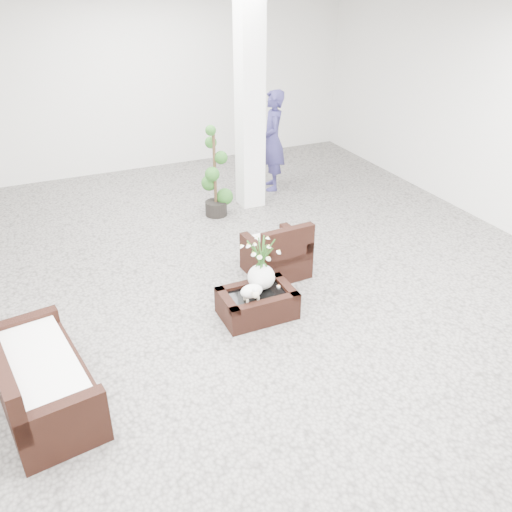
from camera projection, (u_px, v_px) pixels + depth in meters
name	position (u px, v px, depth m)	size (l,w,h in m)	color
ground	(253.00, 294.00, 7.24)	(11.00, 11.00, 0.00)	gray
column	(250.00, 106.00, 9.08)	(0.40, 0.40, 3.50)	white
coffee_table	(257.00, 304.00, 6.74)	(0.90, 0.60, 0.31)	black
sheep_figurine	(251.00, 292.00, 6.49)	(0.28, 0.23, 0.21)	white
planter_narcissus	(261.00, 260.00, 6.59)	(0.44, 0.44, 0.80)	white
tealight	(278.00, 286.00, 6.78)	(0.04, 0.04, 0.03)	white
armchair	(276.00, 247.00, 7.54)	(0.76, 0.73, 0.81)	black
loveseat	(40.00, 369.00, 5.25)	(1.63, 0.78, 0.87)	black
topiary	(215.00, 172.00, 9.10)	(0.41, 0.41, 1.55)	#214F19
shopper	(273.00, 141.00, 10.14)	(0.68, 0.44, 1.85)	navy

